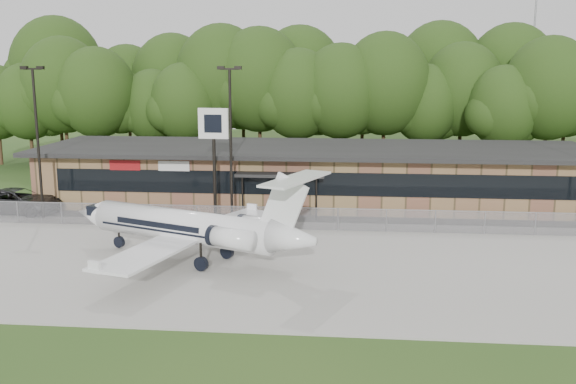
# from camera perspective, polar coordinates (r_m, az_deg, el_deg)

# --- Properties ---
(ground) EXTENTS (160.00, 160.00, 0.00)m
(ground) POSITION_cam_1_polar(r_m,az_deg,el_deg) (26.37, -0.61, -11.72)
(ground) COLOR #254518
(ground) RESTS_ON ground
(apron) EXTENTS (64.00, 18.00, 0.08)m
(apron) POSITION_cam_1_polar(r_m,az_deg,el_deg) (33.84, 0.82, -6.40)
(apron) COLOR #9E9B93
(apron) RESTS_ON ground
(parking_lot) EXTENTS (50.00, 9.00, 0.06)m
(parking_lot) POSITION_cam_1_polar(r_m,az_deg,el_deg) (44.91, 1.99, -1.99)
(parking_lot) COLOR #383835
(parking_lot) RESTS_ON ground
(terminal) EXTENTS (41.00, 11.65, 4.30)m
(terminal) POSITION_cam_1_polar(r_m,az_deg,el_deg) (48.84, 2.32, 1.64)
(terminal) COLOR olive
(terminal) RESTS_ON ground
(fence) EXTENTS (46.00, 0.04, 1.52)m
(fence) POSITION_cam_1_polar(r_m,az_deg,el_deg) (40.37, 1.62, -2.41)
(fence) COLOR gray
(fence) RESTS_ON ground
(treeline) EXTENTS (72.00, 12.00, 15.00)m
(treeline) POSITION_cam_1_polar(r_m,az_deg,el_deg) (66.27, 3.22, 8.78)
(treeline) COLOR #203B12
(treeline) RESTS_ON ground
(radio_mast) EXTENTS (0.20, 0.20, 25.00)m
(radio_mast) POSITION_cam_1_polar(r_m,az_deg,el_deg) (74.77, 20.96, 12.18)
(radio_mast) COLOR gray
(radio_mast) RESTS_ON ground
(light_pole_left) EXTENTS (1.55, 0.30, 10.23)m
(light_pole_left) POSITION_cam_1_polar(r_m,az_deg,el_deg) (45.76, -21.41, 5.04)
(light_pole_left) COLOR black
(light_pole_left) RESTS_ON ground
(light_pole_mid) EXTENTS (1.55, 0.30, 10.23)m
(light_pole_mid) POSITION_cam_1_polar(r_m,az_deg,el_deg) (41.58, -5.13, 5.22)
(light_pole_mid) COLOR black
(light_pole_mid) RESTS_ON ground
(business_jet) EXTENTS (15.11, 13.49, 5.19)m
(business_jet) POSITION_cam_1_polar(r_m,az_deg,el_deg) (34.09, -8.54, -3.22)
(business_jet) COLOR white
(business_jet) RESTS_ON ground
(suv) EXTENTS (6.53, 3.51, 1.74)m
(suv) POSITION_cam_1_polar(r_m,az_deg,el_deg) (49.07, -22.88, -0.74)
(suv) COLOR #2C2C2F
(suv) RESTS_ON ground
(pole_sign) EXTENTS (1.99, 0.33, 7.56)m
(pole_sign) POSITION_cam_1_polar(r_m,az_deg,el_deg) (42.11, -6.63, 5.00)
(pole_sign) COLOR black
(pole_sign) RESTS_ON ground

